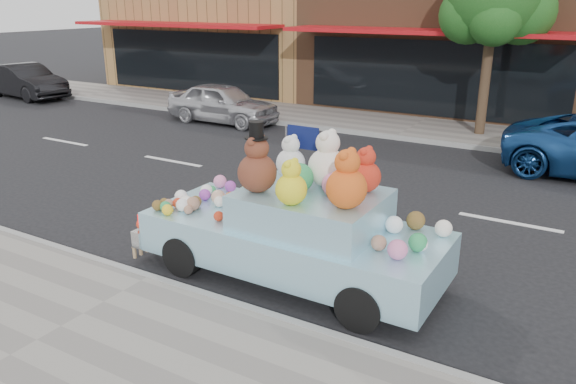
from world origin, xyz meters
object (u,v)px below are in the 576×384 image
Objects in this scene: car_silver at (223,103)px; art_car at (295,226)px; car_dark at (26,81)px; street_tree at (495,4)px.

art_car is (7.37, -8.16, 0.16)m from car_silver.
car_silver is at bearing -82.09° from car_dark.
car_dark is 18.92m from art_car.
art_car is at bearing -137.45° from car_silver.
art_car is at bearing -108.02° from car_dark.
street_tree is 17.89m from car_dark.
street_tree is at bearing -73.77° from car_silver.
car_silver is at bearing -164.26° from street_tree.
car_dark reaches higher than car_silver.
art_car is at bearing -91.88° from street_tree.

